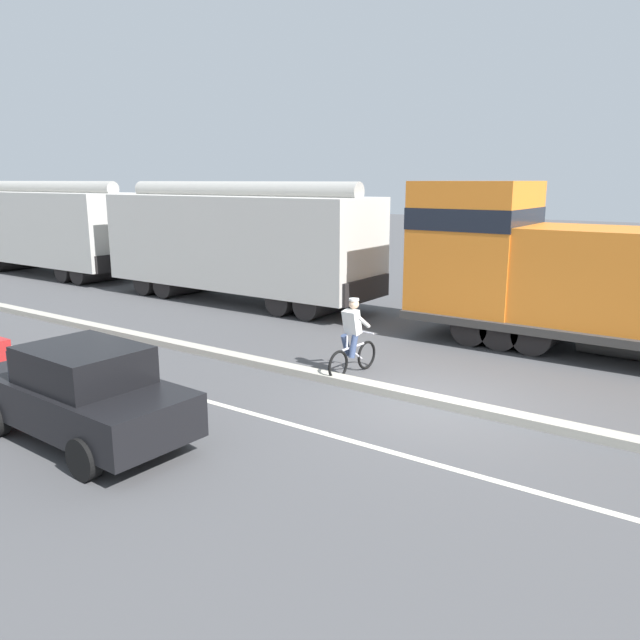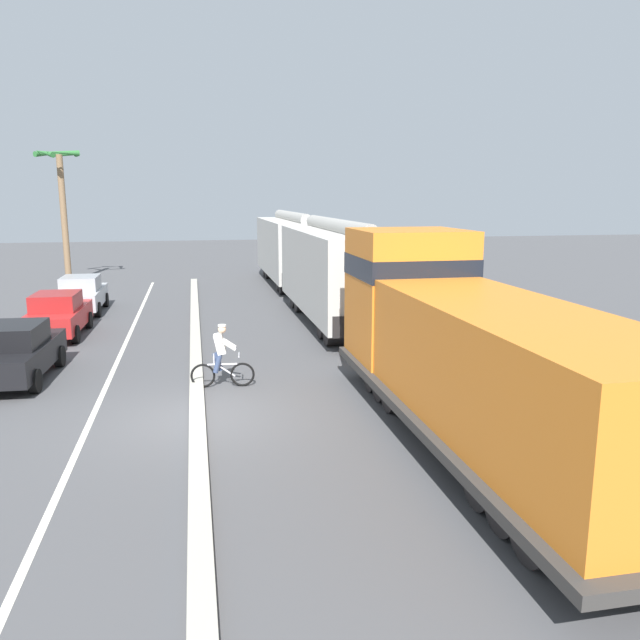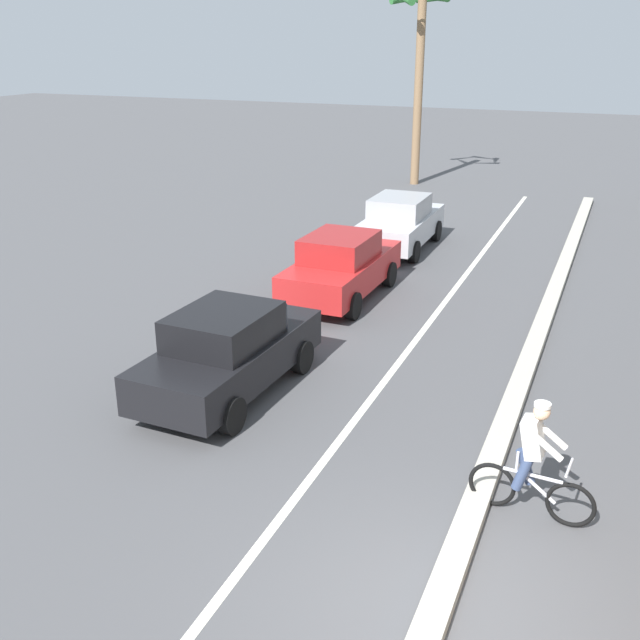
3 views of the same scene
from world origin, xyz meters
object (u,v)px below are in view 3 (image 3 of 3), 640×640
at_px(parked_car_red, 341,266).
at_px(palm_tree_near, 421,49).
at_px(cyclist, 533,463).
at_px(parked_car_black, 229,351).
at_px(parked_car_silver, 400,222).

height_order(parked_car_red, palm_tree_near, palm_tree_near).
xyz_separation_m(parked_car_red, cyclist, (5.56, -7.42, 0.00)).
bearing_deg(cyclist, parked_car_black, 162.51).
distance_m(parked_car_black, palm_tree_near, 21.56).
height_order(parked_car_red, parked_car_silver, same).
height_order(parked_car_silver, cyclist, cyclist).
bearing_deg(parked_car_black, parked_car_silver, 89.84).
distance_m(parked_car_black, parked_car_red, 5.67).
xyz_separation_m(parked_car_red, parked_car_silver, (0.03, 4.89, 0.00)).
relative_size(parked_car_black, parked_car_red, 1.01).
bearing_deg(parked_car_silver, palm_tree_near, 103.16).
relative_size(parked_car_silver, cyclist, 2.46).
relative_size(cyclist, palm_tree_near, 0.22).
height_order(parked_car_silver, palm_tree_near, palm_tree_near).
relative_size(parked_car_black, cyclist, 2.49).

